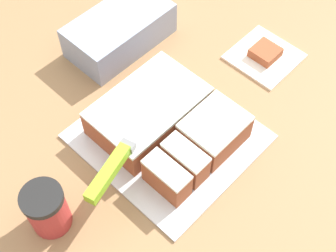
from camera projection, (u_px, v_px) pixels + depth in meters
ground_plane at (169, 250)px, 1.74m from camera, size 8.00×8.00×0.00m
countertop at (169, 197)px, 1.37m from camera, size 1.40×1.10×0.90m
cake_board at (168, 136)px, 0.95m from camera, size 0.31×0.33×0.01m
cake at (168, 124)px, 0.93m from camera, size 0.23×0.25×0.07m
knife at (120, 156)px, 0.84m from camera, size 0.33×0.11×0.02m
coffee_cup at (47, 209)px, 0.81m from camera, size 0.07×0.07×0.10m
paper_napkin at (264, 57)px, 1.08m from camera, size 0.14×0.14×0.01m
brownie at (265, 52)px, 1.07m from camera, size 0.06×0.06×0.02m
storage_box at (120, 31)px, 1.07m from camera, size 0.24×0.13×0.08m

